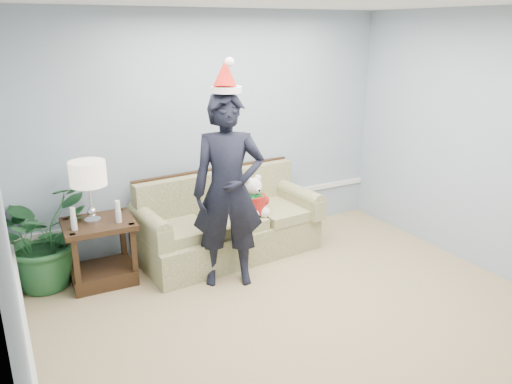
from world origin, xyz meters
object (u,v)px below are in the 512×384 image
object	(u,v)px
houseplant	(42,235)
table_lamp	(88,176)
side_table	(102,258)
man	(228,192)
teddy_bear	(253,201)
sofa	(227,226)

from	to	relation	value
houseplant	table_lamp	bearing A→B (deg)	-22.31
side_table	houseplant	world-z (taller)	houseplant
man	side_table	bearing A→B (deg)	174.51
side_table	table_lamp	xyz separation A→B (m)	(-0.05, 0.01, 0.88)
man	teddy_bear	distance (m)	0.71
table_lamp	man	bearing A→B (deg)	-26.88
table_lamp	houseplant	bearing A→B (deg)	157.69
side_table	man	distance (m)	1.48
sofa	table_lamp	xyz separation A→B (m)	(-1.47, -0.01, 0.80)
table_lamp	houseplant	size ratio (longest dim) A/B	0.58
houseplant	teddy_bear	xyz separation A→B (m)	(2.16, -0.39, 0.12)
sofa	side_table	size ratio (longest dim) A/B	2.94
houseplant	man	bearing A→B (deg)	-25.63
sofa	houseplant	bearing A→B (deg)	169.98
sofa	side_table	bearing A→B (deg)	176.21
table_lamp	teddy_bear	bearing A→B (deg)	-6.71
sofa	table_lamp	world-z (taller)	table_lamp
houseplant	teddy_bear	bearing A→B (deg)	-10.28
table_lamp	houseplant	world-z (taller)	table_lamp
side_table	teddy_bear	world-z (taller)	teddy_bear
side_table	houseplant	bearing A→B (deg)	158.54
sofa	table_lamp	bearing A→B (deg)	175.79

